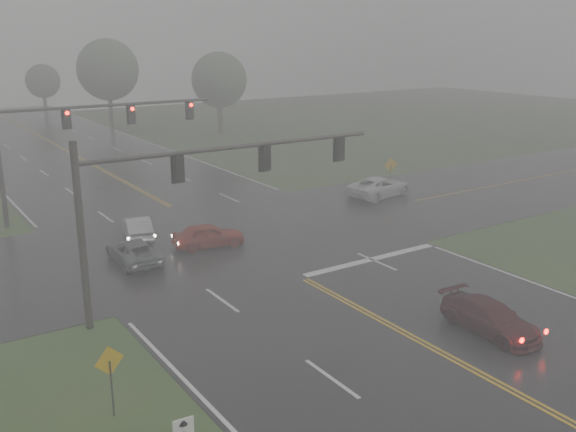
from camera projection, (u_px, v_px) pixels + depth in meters
ground at (569, 422)px, 19.50m from camera, size 180.00×180.00×0.00m
main_road at (243, 246)px, 35.54m from camera, size 18.00×160.00×0.02m
cross_street at (226, 237)px, 37.15m from camera, size 120.00×14.00×0.02m
stop_bar at (372, 260)px, 33.44m from camera, size 8.50×0.50×0.01m
sedan_maroon at (489, 333)px, 25.32m from camera, size 1.90×4.38×1.25m
sedan_red at (209, 247)px, 35.41m from camera, size 4.16×2.28×1.34m
sedan_silver at (138, 239)px, 36.89m from camera, size 2.25×4.17×1.30m
car_grey at (134, 263)px, 33.00m from camera, size 2.07×4.31×1.18m
pickup_white at (379, 197)px, 46.33m from camera, size 5.58×3.34×1.45m
signal_gantry_near at (184, 185)px, 26.60m from camera, size 14.09×0.33×7.57m
signal_gantry_far at (71, 131)px, 39.85m from camera, size 14.04×0.40×7.89m
sign_diamond_west at (110, 369)px, 19.42m from camera, size 0.97×0.24×2.36m
sign_diamond_east at (391, 169)px, 46.87m from camera, size 1.10×0.23×2.67m
tree_ne_a at (108, 70)px, 77.20m from camera, size 7.36×7.36×10.80m
tree_e_near at (219, 80)px, 73.81m from camera, size 6.37×6.37×9.36m
tree_n_far at (43, 81)px, 92.10m from camera, size 4.86×4.86×7.13m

